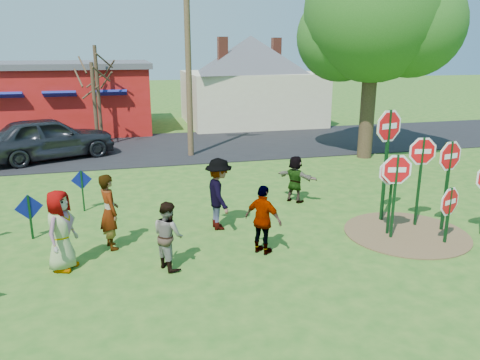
# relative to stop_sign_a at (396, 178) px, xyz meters

# --- Properties ---
(ground) EXTENTS (120.00, 120.00, 0.00)m
(ground) POSITION_rel_stop_sign_a_xyz_m (-3.94, 1.16, -1.61)
(ground) COLOR #285F1B
(ground) RESTS_ON ground
(road) EXTENTS (120.00, 7.50, 0.04)m
(road) POSITION_rel_stop_sign_a_xyz_m (-3.94, 12.66, -1.59)
(road) COLOR black
(road) RESTS_ON ground
(dirt_patch) EXTENTS (3.20, 3.20, 0.03)m
(dirt_patch) POSITION_rel_stop_sign_a_xyz_m (0.56, 0.16, -1.60)
(dirt_patch) COLOR brown
(dirt_patch) RESTS_ON ground
(red_building) EXTENTS (9.40, 7.69, 3.90)m
(red_building) POSITION_rel_stop_sign_a_xyz_m (-9.44, 19.15, 0.35)
(red_building) COLOR #9E160F
(red_building) RESTS_ON ground
(cream_house) EXTENTS (9.40, 9.40, 6.50)m
(cream_house) POSITION_rel_stop_sign_a_xyz_m (1.56, 19.16, 1.31)
(cream_house) COLOR beige
(cream_house) RESTS_ON ground
(stop_sign_a) EXTENTS (1.01, 0.23, 2.33)m
(stop_sign_a) POSITION_rel_stop_sign_a_xyz_m (0.00, 0.00, 0.00)
(stop_sign_a) COLOR #0F3817
(stop_sign_a) RESTS_ON ground
(stop_sign_b) EXTENTS (1.16, 0.32, 3.29)m
(stop_sign_b) POSITION_rel_stop_sign_a_xyz_m (0.43, 1.20, 0.78)
(stop_sign_b) COLOR #0F3817
(stop_sign_b) RESTS_ON ground
(stop_sign_c) EXTENTS (1.00, 0.18, 2.60)m
(stop_sign_c) POSITION_rel_stop_sign_a_xyz_m (1.12, 0.61, 0.21)
(stop_sign_c) COLOR #0F3817
(stop_sign_c) RESTS_ON ground
(stop_sign_d) EXTENTS (1.03, 0.25, 2.57)m
(stop_sign_d) POSITION_rel_stop_sign_a_xyz_m (1.60, 0.13, 0.23)
(stop_sign_d) COLOR #0F3817
(stop_sign_d) RESTS_ON ground
(stop_sign_e) EXTENTS (0.92, 0.35, 1.58)m
(stop_sign_e) POSITION_rel_stop_sign_a_xyz_m (1.13, -0.63, -0.60)
(stop_sign_e) COLOR #0F3817
(stop_sign_e) RESTS_ON ground
(stop_sign_g) EXTENTS (0.95, 0.17, 2.18)m
(stop_sign_g) POSITION_rel_stop_sign_a_xyz_m (0.05, 0.25, -0.11)
(stop_sign_g) COLOR #0F3817
(stop_sign_g) RESTS_ON ground
(blue_diamond_c) EXTENTS (0.65, 0.24, 1.19)m
(blue_diamond_c) POSITION_rel_stop_sign_a_xyz_m (-8.91, 2.22, -0.89)
(blue_diamond_c) COLOR #0F3817
(blue_diamond_c) RESTS_ON ground
(blue_diamond_d) EXTENTS (0.59, 0.10, 1.26)m
(blue_diamond_d) POSITION_rel_stop_sign_a_xyz_m (-7.76, 4.11, -0.83)
(blue_diamond_d) COLOR #0F3817
(blue_diamond_d) RESTS_ON ground
(person_a) EXTENTS (0.89, 1.05, 1.82)m
(person_a) POSITION_rel_stop_sign_a_xyz_m (-7.94, 0.25, -0.70)
(person_a) COLOR #3D3F7E
(person_a) RESTS_ON ground
(person_b) EXTENTS (0.63, 0.78, 1.86)m
(person_b) POSITION_rel_stop_sign_a_xyz_m (-6.93, 1.15, -0.68)
(person_b) COLOR #1F654D
(person_b) RESTS_ON ground
(person_c) EXTENTS (0.85, 0.92, 1.54)m
(person_c) POSITION_rel_stop_sign_a_xyz_m (-5.68, -0.25, -0.84)
(person_c) COLOR #97563A
(person_c) RESTS_ON ground
(person_d) EXTENTS (0.78, 1.28, 1.93)m
(person_d) POSITION_rel_stop_sign_a_xyz_m (-4.12, 1.76, -0.65)
(person_d) COLOR #36363C
(person_d) RESTS_ON ground
(person_e) EXTENTS (0.95, 1.01, 1.67)m
(person_e) POSITION_rel_stop_sign_a_xyz_m (-3.44, -0.05, -0.78)
(person_e) COLOR #54325A
(person_e) RESTS_ON ground
(person_f) EXTENTS (1.22, 1.34, 1.48)m
(person_f) POSITION_rel_stop_sign_a_xyz_m (-1.34, 3.40, -0.87)
(person_f) COLOR #235734
(person_f) RESTS_ON ground
(suv) EXTENTS (5.83, 4.09, 1.84)m
(suv) POSITION_rel_stop_sign_a_xyz_m (-9.59, 11.38, -0.65)
(suv) COLOR #2D2D31
(suv) RESTS_ON road
(utility_pole) EXTENTS (2.01, 0.62, 8.37)m
(utility_pole) POSITION_rel_stop_sign_a_xyz_m (-3.57, 10.61, 2.79)
(utility_pole) COLOR #4C3823
(utility_pole) RESTS_ON ground
(leafy_tree) EXTENTS (6.38, 5.82, 9.07)m
(leafy_tree) POSITION_rel_stop_sign_a_xyz_m (4.00, 8.46, 4.23)
(leafy_tree) COLOR #382819
(leafy_tree) RESTS_ON ground
(bare_tree_east) EXTENTS (1.80, 1.80, 4.05)m
(bare_tree_east) POSITION_rel_stop_sign_a_xyz_m (-7.69, 13.54, 1.01)
(bare_tree_east) COLOR #382819
(bare_tree_east) RESTS_ON ground
(bare_tree_extra) EXTENTS (1.80, 1.80, 4.81)m
(bare_tree_extra) POSITION_rel_stop_sign_a_xyz_m (-7.55, 14.80, 1.50)
(bare_tree_extra) COLOR #382819
(bare_tree_extra) RESTS_ON ground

